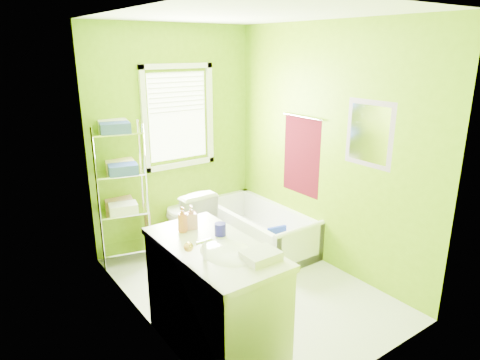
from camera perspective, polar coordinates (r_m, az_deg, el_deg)
ground at (r=4.49m, az=0.83°, el=-14.02°), size 2.90×2.90×0.00m
room_envelope at (r=3.92m, az=0.93°, el=5.68°), size 2.14×2.94×2.62m
window at (r=5.13m, az=-8.24°, el=9.04°), size 0.92×0.05×1.22m
door at (r=2.77m, az=-4.22°, el=-11.55°), size 0.09×0.80×2.00m
right_wall_decor at (r=4.63m, az=11.44°, el=4.29°), size 0.04×1.48×1.17m
bathtub at (r=5.26m, az=2.67°, el=-7.18°), size 0.70×1.51×0.49m
toilet at (r=5.15m, az=-7.13°, el=-5.04°), size 0.44×0.76×0.78m
vanity at (r=3.45m, az=-3.35°, el=-15.14°), size 0.63×1.22×1.13m
wire_shelf_unit at (r=4.81m, az=-15.54°, el=0.24°), size 0.59×0.50×1.60m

